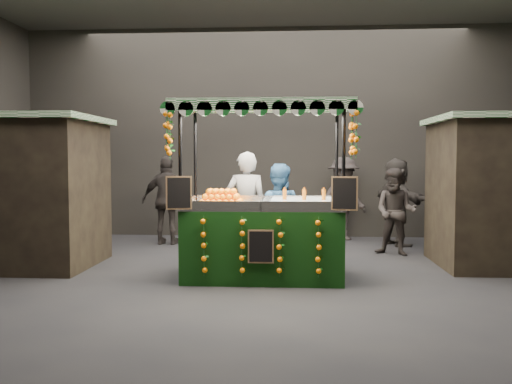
{
  "coord_description": "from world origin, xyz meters",
  "views": [
    {
      "loc": [
        0.45,
        -8.31,
        1.86
      ],
      "look_at": [
        -0.14,
        0.6,
        1.33
      ],
      "focal_mm": 38.83,
      "sensor_mm": 36.0,
      "label": 1
    }
  ],
  "objects": [
    {
      "name": "shopper_5",
      "position": [
        2.7,
        3.75,
        0.94
      ],
      "size": [
        1.26,
        1.82,
        1.89
      ],
      "rotation": [
        0.0,
        0.0,
        2.02
      ],
      "color": "#2B2723",
      "rests_on": "ground"
    },
    {
      "name": "shopper_0",
      "position": [
        -3.53,
        2.4,
        0.81
      ],
      "size": [
        0.7,
        0.59,
        1.63
      ],
      "rotation": [
        0.0,
        0.0,
        0.4
      ],
      "color": "#282321",
      "rests_on": "ground"
    },
    {
      "name": "shopper_1",
      "position": [
        2.45,
        2.49,
        0.84
      ],
      "size": [
        1.02,
        0.93,
        1.69
      ],
      "rotation": [
        0.0,
        0.0,
        -0.45
      ],
      "color": "#2B2523",
      "rests_on": "ground"
    },
    {
      "name": "shopper_4",
      "position": [
        -4.5,
        3.37,
        0.9
      ],
      "size": [
        1.0,
        0.79,
        1.79
      ],
      "rotation": [
        0.0,
        0.0,
        3.43
      ],
      "color": "black",
      "rests_on": "ground"
    },
    {
      "name": "vendor_blue",
      "position": [
        0.2,
        1.25,
        0.89
      ],
      "size": [
        0.94,
        0.77,
        1.78
      ],
      "rotation": [
        0.0,
        0.0,
        3.03
      ],
      "color": "navy",
      "rests_on": "ground"
    },
    {
      "name": "neighbour_stall_left",
      "position": [
        -4.4,
        1.0,
        1.31
      ],
      "size": [
        3.0,
        2.2,
        2.6
      ],
      "color": "black",
      "rests_on": "ground"
    },
    {
      "name": "shopper_3",
      "position": [
        1.62,
        4.42,
        0.95
      ],
      "size": [
        1.42,
        1.27,
        1.91
      ],
      "rotation": [
        0.0,
        0.0,
        0.59
      ],
      "color": "#2B2523",
      "rests_on": "ground"
    },
    {
      "name": "market_hall",
      "position": [
        0.0,
        0.0,
        3.38
      ],
      "size": [
        12.1,
        10.1,
        5.05
      ],
      "color": "black",
      "rests_on": "ground"
    },
    {
      "name": "juice_stall",
      "position": [
        0.01,
        0.23,
        0.85
      ],
      "size": [
        2.82,
        1.66,
        2.73
      ],
      "color": "black",
      "rests_on": "ground"
    },
    {
      "name": "vendor_grey",
      "position": [
        -0.35,
        1.29,
        1.0
      ],
      "size": [
        0.73,
        0.48,
        1.99
      ],
      "rotation": [
        0.0,
        0.0,
        3.13
      ],
      "color": "slate",
      "rests_on": "ground"
    },
    {
      "name": "ground",
      "position": [
        0.0,
        0.0,
        0.0
      ],
      "size": [
        12.0,
        12.0,
        0.0
      ],
      "primitive_type": "plane",
      "color": "black",
      "rests_on": "ground"
    },
    {
      "name": "shopper_2",
      "position": [
        -2.27,
        3.58,
        0.97
      ],
      "size": [
        1.16,
        0.53,
        1.94
      ],
      "rotation": [
        0.0,
        0.0,
        3.09
      ],
      "color": "black",
      "rests_on": "ground"
    }
  ]
}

